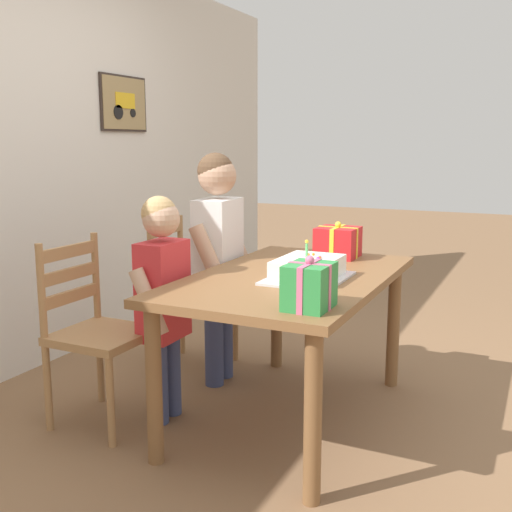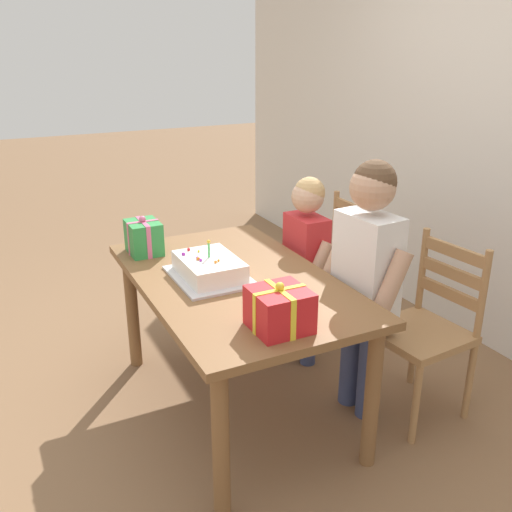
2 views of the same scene
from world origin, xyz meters
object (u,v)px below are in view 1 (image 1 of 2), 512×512
object	(u,v)px
chair_right	(188,293)
child_younger	(163,286)
gift_box_red_large	(309,286)
gift_box_beside_cake	(338,242)
chair_left	(96,331)
birthday_cake	(308,269)
child_older	(218,245)
dining_table	(291,295)

from	to	relation	value
chair_right	child_younger	size ratio (longest dim) A/B	0.81
gift_box_red_large	chair_right	distance (m)	1.54
gift_box_beside_cake	chair_right	bearing A→B (deg)	97.62
chair_left	gift_box_beside_cake	bearing A→B (deg)	-42.72
birthday_cake	gift_box_beside_cake	size ratio (longest dim) A/B	1.95
chair_right	child_younger	xyz separation A→B (m)	(-0.70, -0.29, 0.22)
birthday_cake	chair_right	world-z (taller)	birthday_cake
birthday_cake	child_younger	world-z (taller)	child_younger
child_older	child_younger	bearing A→B (deg)	179.96
dining_table	gift_box_red_large	distance (m)	0.64
gift_box_red_large	child_younger	bearing A→B (deg)	72.70
birthday_cake	child_older	size ratio (longest dim) A/B	0.33
gift_box_red_large	child_older	size ratio (longest dim) A/B	0.16
chair_left	birthday_cake	bearing A→B (deg)	-68.66
chair_right	child_older	world-z (taller)	child_older
birthday_cake	gift_box_red_large	bearing A→B (deg)	-158.82
birthday_cake	child_younger	xyz separation A→B (m)	(-0.21, 0.67, -0.11)
gift_box_red_large	chair_right	size ratio (longest dim) A/B	0.23
gift_box_red_large	child_older	world-z (taller)	child_older
gift_box_red_large	child_younger	size ratio (longest dim) A/B	0.19
chair_right	child_older	distance (m)	0.47
chair_right	child_older	bearing A→B (deg)	-115.54
birthday_cake	gift_box_beside_cake	xyz separation A→B (m)	(0.61, 0.05, 0.04)
birthday_cake	chair_left	xyz separation A→B (m)	(-0.38, 0.96, -0.32)
gift_box_beside_cake	child_younger	size ratio (longest dim) A/B	0.20
birthday_cake	child_older	xyz separation A→B (m)	(0.35, 0.67, 0.01)
chair_right	birthday_cake	bearing A→B (deg)	-116.80
child_older	child_younger	size ratio (longest dim) A/B	1.17
chair_left	child_younger	distance (m)	0.40
dining_table	child_younger	bearing A→B (deg)	115.25
chair_left	dining_table	bearing A→B (deg)	-63.14
birthday_cake	chair_left	world-z (taller)	birthday_cake
chair_right	child_older	size ratio (longest dim) A/B	0.69
birthday_cake	child_older	bearing A→B (deg)	62.67
dining_table	gift_box_red_large	size ratio (longest dim) A/B	6.94
gift_box_red_large	chair_left	size ratio (longest dim) A/B	0.23
gift_box_beside_cake	child_older	xyz separation A→B (m)	(-0.26, 0.62, -0.02)
chair_left	chair_right	bearing A→B (deg)	-0.01
gift_box_beside_cake	chair_right	world-z (taller)	gift_box_beside_cake
chair_left	child_older	bearing A→B (deg)	-21.84
dining_table	child_younger	world-z (taller)	child_younger
dining_table	birthday_cake	xyz separation A→B (m)	(-0.06, -0.11, 0.15)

